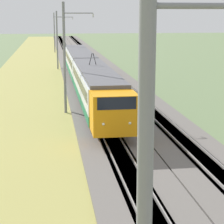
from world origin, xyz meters
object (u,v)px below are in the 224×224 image
catenary_mast_distant (55,32)px  catenary_mast_mid (65,58)px  catenary_mast_far (58,40)px  passenger_train (86,72)px

catenary_mast_distant → catenary_mast_mid: bearing=180.0°
catenary_mast_far → catenary_mast_distant: (30.82, -0.00, -0.04)m
catenary_mast_far → catenary_mast_distant: bearing=-0.0°
catenary_mast_mid → catenary_mast_far: 30.82m
catenary_mast_far → catenary_mast_distant: catenary_mast_far is taller
catenary_mast_mid → passenger_train: bearing=-14.2°
catenary_mast_far → catenary_mast_mid: bearing=180.0°
catenary_mast_far → catenary_mast_distant: 30.82m
passenger_train → catenary_mast_mid: size_ratio=4.58×
catenary_mast_mid → catenary_mast_distant: 61.65m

